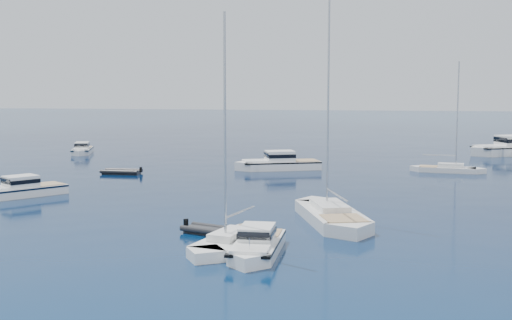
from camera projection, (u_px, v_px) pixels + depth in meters
The scene contains 12 objects.
ground at pixel (199, 248), 37.78m from camera, with size 400.00×400.00×0.00m, color navy.
motor_cruiser_near at pixel (257, 255), 36.20m from camera, with size 2.29×7.48×1.96m, color white, non-canonical shape.
motor_cruiser_left at pixel (19, 197), 54.85m from camera, with size 2.50×8.18×2.15m, color white, non-canonical shape.
motor_cruiser_centre at pixel (278, 170), 72.16m from camera, with size 2.96×9.67×2.54m, color white, non-canonical shape.
motor_cruiser_distant at pixel (511, 155), 86.97m from camera, with size 3.71×12.13×3.18m, color silver, non-canonical shape.
motor_cruiser_horizon at pixel (82, 154), 88.62m from camera, with size 2.22×7.25×1.90m, color silver, non-canonical shape.
sailboat_fore at pixel (233, 247), 37.95m from camera, with size 2.33×8.97×13.19m, color white, non-canonical shape.
sailboat_mid_r at pixel (331, 222), 44.79m from camera, with size 3.13×12.03×17.69m, color silver, non-canonical shape.
sailboat_centre at pixel (447, 172), 70.04m from camera, with size 2.06×7.91×11.62m, color silver, non-canonical shape.
tender_yellow at pixel (328, 216), 46.95m from camera, with size 2.15×3.99×0.95m, color #CA8E0B, non-canonical shape.
tender_grey_near at pixel (208, 234), 41.30m from camera, with size 1.83×3.26×0.95m, color black, non-canonical shape.
tender_grey_far at pixel (121, 174), 68.68m from camera, with size 2.20×4.08×0.95m, color black, non-canonical shape.
Camera 1 is at (9.03, -36.04, 8.96)m, focal length 48.28 mm.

